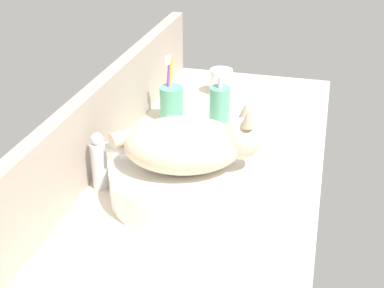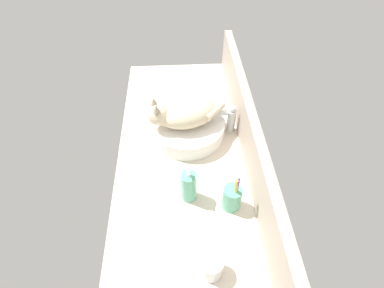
% 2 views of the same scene
% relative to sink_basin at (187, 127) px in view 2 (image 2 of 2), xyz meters
% --- Properties ---
extents(ground_plane, '(1.33, 0.55, 0.04)m').
position_rel_sink_basin_xyz_m(ground_plane, '(0.12, -0.02, -0.06)').
color(ground_plane, beige).
extents(backsplash_panel, '(1.33, 0.04, 0.20)m').
position_rel_sink_basin_xyz_m(backsplash_panel, '(0.12, 0.24, 0.06)').
color(backsplash_panel, '#AD9E8E').
rests_on(backsplash_panel, ground_plane).
extents(sink_basin, '(0.32, 0.32, 0.07)m').
position_rel_sink_basin_xyz_m(sink_basin, '(0.00, 0.00, 0.00)').
color(sink_basin, white).
rests_on(sink_basin, ground_plane).
extents(cat, '(0.23, 0.32, 0.14)m').
position_rel_sink_basin_xyz_m(cat, '(0.00, -0.01, 0.09)').
color(cat, beige).
rests_on(cat, sink_basin).
extents(faucet, '(0.04, 0.12, 0.14)m').
position_rel_sink_basin_xyz_m(faucet, '(-0.01, 0.18, 0.04)').
color(faucet, silver).
rests_on(faucet, ground_plane).
extents(soap_dispenser, '(0.06, 0.06, 0.16)m').
position_rel_sink_basin_xyz_m(soap_dispenser, '(0.33, -0.01, 0.03)').
color(soap_dispenser, '#60B793').
rests_on(soap_dispenser, ground_plane).
extents(toothbrush_cup, '(0.07, 0.07, 0.19)m').
position_rel_sink_basin_xyz_m(toothbrush_cup, '(0.37, 0.14, 0.02)').
color(toothbrush_cup, '#5BB28E').
rests_on(toothbrush_cup, ground_plane).
extents(water_glass, '(0.07, 0.07, 0.08)m').
position_rel_sink_basin_xyz_m(water_glass, '(0.60, 0.04, -0.00)').
color(water_glass, white).
rests_on(water_glass, ground_plane).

